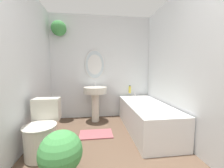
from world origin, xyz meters
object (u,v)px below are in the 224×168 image
toilet (42,132)px  shampoo_bottle (130,89)px  bathtub (146,116)px  potted_plant (61,154)px  pedestal_sink (95,96)px

toilet → shampoo_bottle: (1.56, 1.28, 0.37)m
bathtub → potted_plant: bathtub is taller
toilet → pedestal_sink: 1.35m
pedestal_sink → shampoo_bottle: (0.83, 0.18, 0.11)m
pedestal_sink → potted_plant: (-0.37, -1.64, -0.28)m
pedestal_sink → bathtub: bearing=-31.7°
bathtub → potted_plant: (-1.31, -1.06, 0.02)m
bathtub → potted_plant: bearing=-141.1°
toilet → pedestal_sink: pedestal_sink is taller
pedestal_sink → bathtub: (0.95, -0.58, -0.30)m
bathtub → pedestal_sink: bearing=148.3°
pedestal_sink → bathtub: pedestal_sink is taller
toilet → bathtub: toilet is taller
pedestal_sink → potted_plant: 1.70m
toilet → potted_plant: toilet is taller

